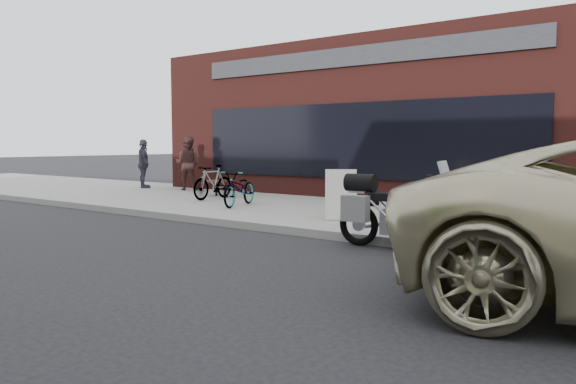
{
  "coord_description": "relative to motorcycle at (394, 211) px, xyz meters",
  "views": [
    {
      "loc": [
        5.7,
        -3.94,
        1.64
      ],
      "look_at": [
        0.26,
        3.29,
        0.85
      ],
      "focal_mm": 35.0,
      "sensor_mm": 36.0,
      "label": 1
    }
  ],
  "objects": [
    {
      "name": "ground",
      "position": [
        -1.86,
        -3.87,
        -0.6
      ],
      "size": [
        120.0,
        120.0,
        0.0
      ],
      "primitive_type": "plane",
      "color": "black",
      "rests_on": "ground"
    },
    {
      "name": "near_sidewalk",
      "position": [
        -1.86,
        3.13,
        -0.52
      ],
      "size": [
        44.0,
        6.0,
        0.15
      ],
      "primitive_type": "cube",
      "color": "gray",
      "rests_on": "ground"
    },
    {
      "name": "storefront",
      "position": [
        -3.86,
        10.11,
        1.65
      ],
      "size": [
        14.0,
        10.07,
        4.5
      ],
      "color": "#4E1D19",
      "rests_on": "ground"
    },
    {
      "name": "motorcycle",
      "position": [
        0.0,
        0.0,
        0.0
      ],
      "size": [
        2.2,
        0.77,
        1.39
      ],
      "rotation": [
        0.0,
        0.0,
        0.05
      ],
      "color": "black",
      "rests_on": "ground"
    },
    {
      "name": "bicycle_front",
      "position": [
        -5.05,
        2.1,
        -0.03
      ],
      "size": [
        0.98,
        1.68,
        0.83
      ],
      "primitive_type": "imported",
      "rotation": [
        0.0,
        0.0,
        0.29
      ],
      "color": "gray",
      "rests_on": "near_sidewalk"
    },
    {
      "name": "bicycle_rear",
      "position": [
        -6.69,
        2.86,
        0.01
      ],
      "size": [
        0.53,
        1.54,
        0.91
      ],
      "primitive_type": "imported",
      "rotation": [
        0.0,
        0.0,
        0.07
      ],
      "color": "gray",
      "rests_on": "near_sidewalk"
    },
    {
      "name": "sandwich_sign",
      "position": [
        -1.95,
        1.62,
        0.04
      ],
      "size": [
        0.82,
        0.8,
        0.98
      ],
      "rotation": [
        0.0,
        0.0,
        0.58
      ],
      "color": "silver",
      "rests_on": "near_sidewalk"
    },
    {
      "name": "cafe_table",
      "position": [
        -7.3,
        3.61,
        -0.05
      ],
      "size": [
        0.76,
        0.76,
        0.43
      ],
      "color": "black",
      "rests_on": "near_sidewalk"
    },
    {
      "name": "cafe_patron_left",
      "position": [
        -9.37,
        4.45,
        0.39
      ],
      "size": [
        1.02,
        0.93,
        1.69
      ],
      "primitive_type": "imported",
      "rotation": [
        0.0,
        0.0,
        3.6
      ],
      "color": "#4A2A27",
      "rests_on": "near_sidewalk"
    },
    {
      "name": "cafe_patron_right",
      "position": [
        -11.16,
        4.15,
        0.36
      ],
      "size": [
        1.02,
        0.79,
        1.61
      ],
      "primitive_type": "imported",
      "rotation": [
        0.0,
        0.0,
        2.65
      ],
      "color": "#393A49",
      "rests_on": "near_sidewalk"
    }
  ]
}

